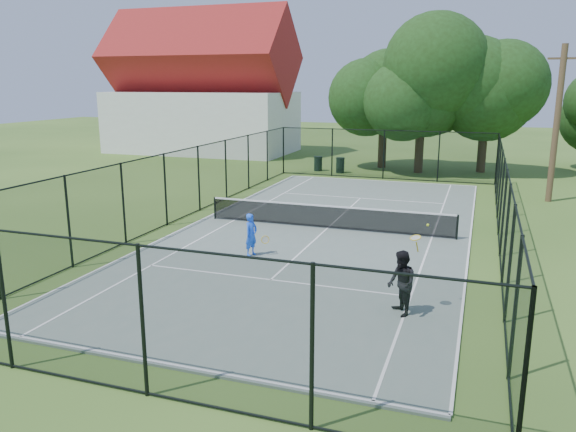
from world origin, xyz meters
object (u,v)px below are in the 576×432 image
(tennis_net, at_px, (328,216))
(trash_bin_right, at_px, (340,165))
(player_blue, at_px, (251,235))
(utility_pole, at_px, (557,124))
(player_black, at_px, (401,283))
(trash_bin_left, at_px, (318,164))

(tennis_net, xyz_separation_m, trash_bin_right, (-3.05, 14.40, -0.07))
(trash_bin_right, height_order, player_blue, player_blue)
(trash_bin_right, distance_m, utility_pole, 13.59)
(trash_bin_right, bearing_deg, tennis_net, -78.04)
(utility_pole, bearing_deg, trash_bin_right, 155.82)
(utility_pole, distance_m, player_black, 17.68)
(tennis_net, height_order, trash_bin_left, tennis_net)
(trash_bin_left, xyz_separation_m, player_black, (8.66, -22.47, 0.41))
(trash_bin_left, bearing_deg, player_black, -68.92)
(tennis_net, relative_size, player_black, 4.47)
(trash_bin_left, relative_size, player_blue, 0.67)
(trash_bin_left, bearing_deg, player_blue, -80.57)
(utility_pole, xyz_separation_m, player_black, (-4.97, -16.71, -2.95))
(trash_bin_right, bearing_deg, player_blue, -85.24)
(trash_bin_left, xyz_separation_m, player_blue, (3.17, -19.08, 0.29))
(tennis_net, relative_size, trash_bin_left, 10.40)
(player_blue, xyz_separation_m, player_black, (5.49, -3.39, 0.11))
(tennis_net, distance_m, trash_bin_left, 15.47)
(tennis_net, height_order, trash_bin_right, tennis_net)
(trash_bin_right, xyz_separation_m, utility_pole, (12.02, -5.40, 3.34))
(trash_bin_right, xyz_separation_m, player_blue, (1.56, -18.71, 0.27))
(tennis_net, relative_size, trash_bin_right, 10.01)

